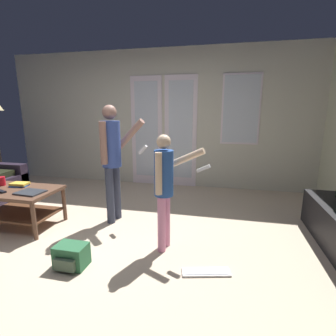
% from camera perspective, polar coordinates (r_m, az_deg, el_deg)
% --- Properties ---
extents(ground_plane, '(6.02, 5.09, 0.02)m').
position_cam_1_polar(ground_plane, '(3.02, -15.68, -16.60)').
color(ground_plane, '#C9B397').
extents(wall_back_with_doors, '(6.02, 0.09, 2.59)m').
position_cam_1_polar(wall_back_with_doors, '(4.97, -2.19, 10.73)').
color(wall_back_with_doors, beige).
rests_on(wall_back_with_doors, ground_plane).
extents(coffee_table, '(0.95, 0.63, 0.48)m').
position_cam_1_polar(coffee_table, '(3.73, -30.51, -6.13)').
color(coffee_table, brown).
rests_on(coffee_table, ground_plane).
extents(person_adult, '(0.57, 0.41, 1.52)m').
position_cam_1_polar(person_adult, '(3.32, -12.43, 3.14)').
color(person_adult, '#373C50').
rests_on(person_adult, ground_plane).
extents(person_child, '(0.56, 0.33, 1.22)m').
position_cam_1_polar(person_child, '(2.58, -0.68, -3.28)').
color(person_child, pink).
rests_on(person_child, ground_plane).
extents(backpack, '(0.29, 0.24, 0.22)m').
position_cam_1_polar(backpack, '(2.70, -20.94, -18.02)').
color(backpack, '#2B623D').
rests_on(backpack, ground_plane).
extents(loose_keyboard, '(0.46, 0.23, 0.02)m').
position_cam_1_polar(loose_keyboard, '(2.53, 8.58, -22.13)').
color(loose_keyboard, white).
rests_on(loose_keyboard, ground_plane).
extents(laptop_closed, '(0.32, 0.26, 0.02)m').
position_cam_1_polar(laptop_closed, '(3.47, -28.58, -4.82)').
color(laptop_closed, '#32363D').
rests_on(laptop_closed, coffee_table).
extents(cup_near_edge, '(0.08, 0.08, 0.12)m').
position_cam_1_polar(cup_near_edge, '(3.99, -33.32, -2.49)').
color(cup_near_edge, red).
rests_on(cup_near_edge, coffee_table).
extents(tv_remote_black, '(0.18, 0.10, 0.02)m').
position_cam_1_polar(tv_remote_black, '(3.69, -33.50, -4.39)').
color(tv_remote_black, black).
rests_on(tv_remote_black, coffee_table).
extents(book_stack, '(0.23, 0.17, 0.05)m').
position_cam_1_polar(book_stack, '(3.84, -30.42, -3.21)').
color(book_stack, '#2D5EB6').
rests_on(book_stack, coffee_table).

